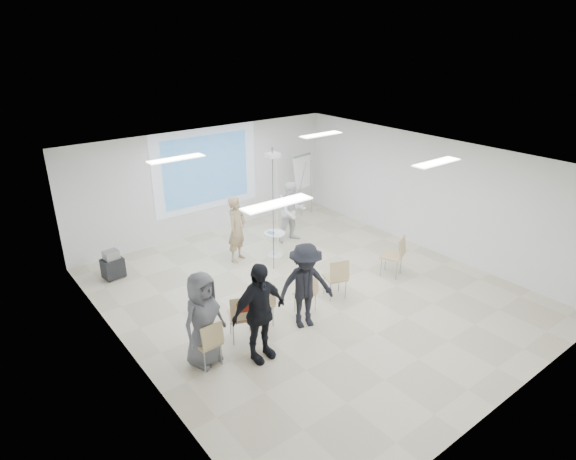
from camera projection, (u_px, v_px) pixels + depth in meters
floor at (310, 294)px, 10.79m from camera, size 8.00×9.00×0.10m
ceiling at (313, 159)px, 9.59m from camera, size 8.00×9.00×0.10m
wall_back at (206, 181)px, 13.50m from camera, size 8.00×0.10×3.00m
wall_left at (124, 289)px, 7.90m from camera, size 0.10×9.00×3.00m
wall_right at (430, 194)px, 12.49m from camera, size 0.10×9.00×3.00m
projection_halo at (206, 170)px, 13.32m from camera, size 3.20×0.01×2.30m
projection_image at (207, 170)px, 13.31m from camera, size 2.60×0.01×1.90m
pedestal_table at (275, 243)px, 12.35m from camera, size 0.66×0.66×0.68m
player_left at (237, 225)px, 11.93m from camera, size 0.84×0.74×1.93m
player_right at (292, 209)px, 13.08m from camera, size 0.98×0.83×1.86m
controller_left at (237, 209)px, 12.09m from camera, size 0.08×0.11×0.04m
controller_right at (282, 196)px, 13.03m from camera, size 0.06×0.13×0.04m
chair_far_left at (209, 340)px, 8.23m from camera, size 0.43×0.47×0.89m
chair_left_mid at (242, 314)px, 8.89m from camera, size 0.62×0.64×1.00m
chair_left_inner at (263, 301)px, 9.37m from camera, size 0.53×0.55×0.93m
chair_center at (308, 291)px, 9.87m from camera, size 0.43×0.46×0.80m
chair_right_inner at (337, 275)px, 10.33m from camera, size 0.57×0.59×0.94m
chair_right_far at (396, 253)px, 11.28m from camera, size 0.63×0.65×1.00m
red_jacket at (247, 310)px, 8.75m from camera, size 0.40×0.24×0.37m
laptop at (261, 301)px, 9.47m from camera, size 0.39×0.32×0.03m
audience_left at (259, 306)px, 8.24m from camera, size 1.28×0.80×2.14m
audience_mid at (305, 281)px, 9.21m from camera, size 1.45×1.07×2.00m
audience_outer at (202, 314)px, 8.16m from camera, size 1.10×0.88×1.96m
flipchart_easel at (303, 171)px, 14.61m from camera, size 0.85×0.65×1.97m
av_cart at (113, 265)px, 11.29m from camera, size 0.50×0.42×0.69m
ceiling_projector at (273, 161)px, 10.88m from camera, size 0.30×0.25×3.00m
fluor_panel_nw at (176, 159)px, 9.95m from camera, size 1.20×0.30×0.02m
fluor_panel_ne at (321, 135)px, 12.21m from camera, size 1.20×0.30×0.02m
fluor_panel_sw at (277, 203)px, 7.40m from camera, size 1.20×0.30×0.02m
fluor_panel_se at (437, 163)px, 9.67m from camera, size 1.20×0.30×0.02m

